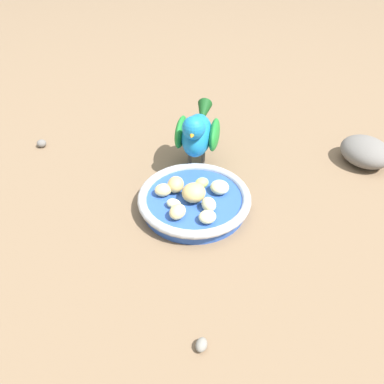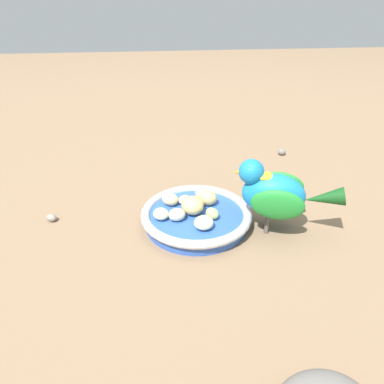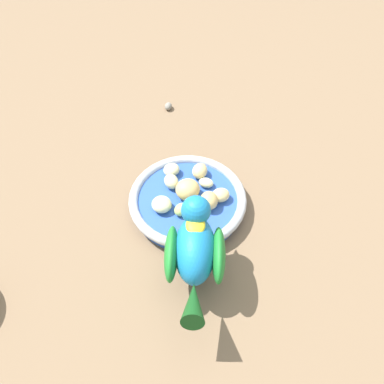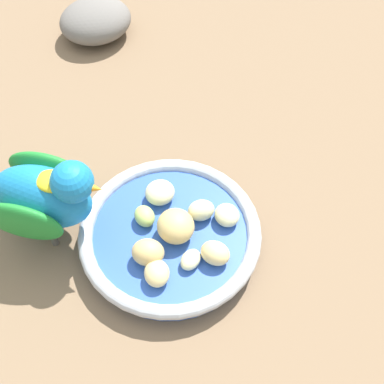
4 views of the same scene
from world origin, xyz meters
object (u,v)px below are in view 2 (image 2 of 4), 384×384
(feeding_bowl, at_px, (194,217))
(apple_piece_4, at_px, (170,199))
(apple_piece_8, at_px, (184,200))
(pebble_0, at_px, (282,152))
(apple_piece_3, at_px, (208,199))
(apple_piece_1, at_px, (193,205))
(apple_piece_5, at_px, (177,215))
(apple_piece_0, at_px, (161,214))
(apple_piece_7, at_px, (202,194))
(apple_piece_6, at_px, (212,214))
(apple_piece_2, at_px, (204,223))
(pebble_1, at_px, (52,218))
(parrot, at_px, (276,192))

(feeding_bowl, distance_m, apple_piece_4, 0.05)
(apple_piece_8, bearing_deg, pebble_0, 41.99)
(apple_piece_8, bearing_deg, apple_piece_3, -18.64)
(apple_piece_1, xyz_separation_m, apple_piece_5, (-0.03, -0.02, -0.00))
(feeding_bowl, xyz_separation_m, apple_piece_5, (-0.03, -0.02, 0.02))
(apple_piece_0, xyz_separation_m, apple_piece_8, (0.04, 0.05, -0.00))
(feeding_bowl, bearing_deg, apple_piece_1, 130.53)
(feeding_bowl, distance_m, apple_piece_3, 0.04)
(apple_piece_5, bearing_deg, apple_piece_8, 72.34)
(apple_piece_1, distance_m, apple_piece_3, 0.04)
(apple_piece_1, bearing_deg, apple_piece_3, 35.26)
(apple_piece_0, bearing_deg, apple_piece_8, 46.72)
(apple_piece_3, relative_size, pebble_0, 1.73)
(apple_piece_0, distance_m, apple_piece_7, 0.10)
(apple_piece_1, bearing_deg, apple_piece_8, 107.50)
(apple_piece_6, relative_size, apple_piece_7, 0.88)
(apple_piece_0, distance_m, apple_piece_6, 0.09)
(apple_piece_2, height_order, pebble_0, apple_piece_2)
(apple_piece_8, relative_size, pebble_1, 1.30)
(feeding_bowl, height_order, pebble_0, feeding_bowl)
(apple_piece_6, relative_size, pebble_1, 1.35)
(apple_piece_4, xyz_separation_m, apple_piece_6, (0.07, -0.05, -0.00))
(parrot, bearing_deg, apple_piece_3, -7.59)
(feeding_bowl, bearing_deg, apple_piece_0, -171.23)
(apple_piece_3, bearing_deg, apple_piece_4, 170.13)
(apple_piece_5, distance_m, pebble_0, 0.41)
(apple_piece_2, relative_size, apple_piece_8, 1.30)
(pebble_1, bearing_deg, apple_piece_7, 2.06)
(parrot, bearing_deg, apple_piece_5, 15.46)
(feeding_bowl, height_order, parrot, parrot)
(apple_piece_4, relative_size, parrot, 0.17)
(feeding_bowl, distance_m, apple_piece_6, 0.04)
(apple_piece_1, height_order, apple_piece_8, apple_piece_1)
(apple_piece_1, relative_size, apple_piece_2, 1.24)
(apple_piece_1, xyz_separation_m, apple_piece_8, (-0.01, 0.04, -0.01))
(apple_piece_5, bearing_deg, apple_piece_1, 33.74)
(apple_piece_0, height_order, apple_piece_5, apple_piece_5)
(apple_piece_3, relative_size, apple_piece_7, 1.13)
(apple_piece_5, bearing_deg, apple_piece_0, 163.09)
(apple_piece_3, xyz_separation_m, parrot, (0.10, -0.05, 0.04))
(apple_piece_7, height_order, parrot, parrot)
(pebble_1, bearing_deg, apple_piece_4, -1.42)
(apple_piece_0, relative_size, apple_piece_5, 0.98)
(apple_piece_6, bearing_deg, apple_piece_4, 141.79)
(apple_piece_2, height_order, apple_piece_3, apple_piece_3)
(apple_piece_5, xyz_separation_m, apple_piece_7, (0.05, 0.07, -0.00))
(pebble_1, bearing_deg, apple_piece_6, -11.77)
(apple_piece_0, height_order, pebble_1, apple_piece_0)
(apple_piece_0, bearing_deg, apple_piece_1, 11.35)
(apple_piece_5, xyz_separation_m, parrot, (0.16, -0.01, 0.04))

